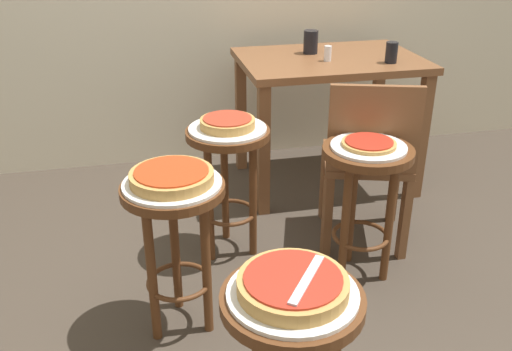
# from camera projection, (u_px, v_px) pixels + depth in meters

# --- Properties ---
(ground_plane) EXTENTS (6.00, 6.00, 0.00)m
(ground_plane) POSITION_uv_depth(u_px,v_px,m) (260.00, 302.00, 2.42)
(ground_plane) COLOR #42382D
(stool_foreground) EXTENTS (0.38, 0.38, 0.63)m
(stool_foreground) POSITION_uv_depth(u_px,v_px,m) (291.00, 344.00, 1.53)
(stool_foreground) COLOR #5B3319
(stool_foreground) RESTS_ON ground_plane
(serving_plate_foreground) EXTENTS (0.34, 0.34, 0.01)m
(serving_plate_foreground) POSITION_uv_depth(u_px,v_px,m) (293.00, 294.00, 1.45)
(serving_plate_foreground) COLOR white
(serving_plate_foreground) RESTS_ON stool_foreground
(pizza_foreground) EXTENTS (0.29, 0.29, 0.05)m
(pizza_foreground) POSITION_uv_depth(u_px,v_px,m) (293.00, 285.00, 1.44)
(pizza_foreground) COLOR tan
(pizza_foreground) RESTS_ON serving_plate_foreground
(stool_middle) EXTENTS (0.38, 0.38, 0.63)m
(stool_middle) POSITION_uv_depth(u_px,v_px,m) (175.00, 224.00, 2.10)
(stool_middle) COLOR #5B3319
(stool_middle) RESTS_ON ground_plane
(serving_plate_middle) EXTENTS (0.36, 0.36, 0.01)m
(serving_plate_middle) POSITION_uv_depth(u_px,v_px,m) (172.00, 184.00, 2.03)
(serving_plate_middle) COLOR white
(serving_plate_middle) RESTS_ON stool_middle
(pizza_middle) EXTENTS (0.30, 0.30, 0.05)m
(pizza_middle) POSITION_uv_depth(u_px,v_px,m) (172.00, 176.00, 2.01)
(pizza_middle) COLOR tan
(pizza_middle) RESTS_ON serving_plate_middle
(stool_leftside) EXTENTS (0.38, 0.38, 0.63)m
(stool_leftside) POSITION_uv_depth(u_px,v_px,m) (365.00, 183.00, 2.41)
(stool_leftside) COLOR #5B3319
(stool_leftside) RESTS_ON ground_plane
(serving_plate_leftside) EXTENTS (0.32, 0.32, 0.01)m
(serving_plate_leftside) POSITION_uv_depth(u_px,v_px,m) (369.00, 147.00, 2.33)
(serving_plate_leftside) COLOR silver
(serving_plate_leftside) RESTS_ON stool_leftside
(pizza_leftside) EXTENTS (0.22, 0.22, 0.02)m
(pizza_leftside) POSITION_uv_depth(u_px,v_px,m) (369.00, 143.00, 2.33)
(pizza_leftside) COLOR tan
(pizza_leftside) RESTS_ON serving_plate_leftside
(stool_rear) EXTENTS (0.38, 0.38, 0.63)m
(stool_rear) POSITION_uv_depth(u_px,v_px,m) (228.00, 163.00, 2.59)
(stool_rear) COLOR #5B3319
(stool_rear) RESTS_ON ground_plane
(serving_plate_rear) EXTENTS (0.35, 0.35, 0.01)m
(serving_plate_rear) POSITION_uv_depth(u_px,v_px,m) (228.00, 129.00, 2.52)
(serving_plate_rear) COLOR white
(serving_plate_rear) RESTS_ON stool_rear
(pizza_rear) EXTENTS (0.25, 0.25, 0.05)m
(pizza_rear) POSITION_uv_depth(u_px,v_px,m) (227.00, 123.00, 2.51)
(pizza_rear) COLOR tan
(pizza_rear) RESTS_ON serving_plate_rear
(dining_table) EXTENTS (1.00, 0.71, 0.77)m
(dining_table) POSITION_uv_depth(u_px,v_px,m) (329.00, 79.00, 3.21)
(dining_table) COLOR brown
(dining_table) RESTS_ON ground_plane
(cup_near_edge) EXTENTS (0.06, 0.06, 0.11)m
(cup_near_edge) POSITION_uv_depth(u_px,v_px,m) (391.00, 52.00, 3.02)
(cup_near_edge) COLOR black
(cup_near_edge) RESTS_ON dining_table
(cup_far_edge) EXTENTS (0.08, 0.08, 0.13)m
(cup_far_edge) POSITION_uv_depth(u_px,v_px,m) (311.00, 42.00, 3.21)
(cup_far_edge) COLOR black
(cup_far_edge) RESTS_ON dining_table
(condiment_shaker) EXTENTS (0.04, 0.04, 0.08)m
(condiment_shaker) POSITION_uv_depth(u_px,v_px,m) (328.00, 53.00, 3.06)
(condiment_shaker) COLOR white
(condiment_shaker) RESTS_ON dining_table
(wooden_chair) EXTENTS (0.50, 0.50, 0.85)m
(wooden_chair) POSITION_uv_depth(u_px,v_px,m) (368.00, 158.00, 2.64)
(wooden_chair) COLOR brown
(wooden_chair) RESTS_ON ground_plane
(pizza_server_knife) EXTENTS (0.15, 0.19, 0.01)m
(pizza_server_knife) POSITION_uv_depth(u_px,v_px,m) (307.00, 279.00, 1.42)
(pizza_server_knife) COLOR silver
(pizza_server_knife) RESTS_ON pizza_foreground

